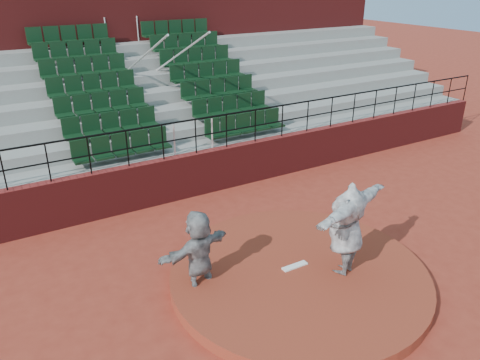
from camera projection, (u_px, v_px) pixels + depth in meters
The scene contains 9 objects.
ground at pixel (298, 280), 10.09m from camera, with size 90.00×90.00×0.00m, color maroon.
pitchers_mound at pixel (299, 275), 10.04m from camera, with size 5.50×5.50×0.25m, color maroon.
pitching_rubber at pixel (295, 266), 10.10m from camera, with size 0.60×0.15×0.03m, color white.
boundary_wall at pixel (197, 173), 13.77m from camera, with size 24.00×0.30×1.30m, color maroon.
wall_railing at pixel (195, 129), 13.21m from camera, with size 24.04×0.05×1.03m.
seating_deck at pixel (151, 117), 16.33m from camera, with size 24.00×5.97×4.63m.
press_box_facade at pixel (112, 42), 18.58m from camera, with size 24.00×3.00×7.10m, color maroon.
pitcher at pixel (346, 229), 9.54m from camera, with size 2.54×0.69×2.07m, color black.
fielder at pixel (199, 253), 9.39m from camera, with size 1.70×0.54×1.84m, color black.
Camera 1 is at (-5.29, -6.56, 6.07)m, focal length 35.00 mm.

